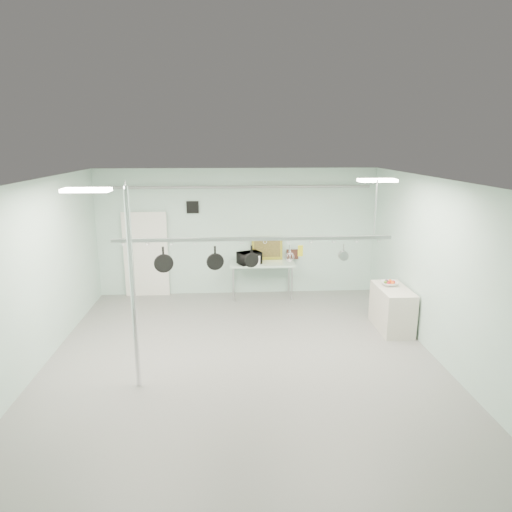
{
  "coord_description": "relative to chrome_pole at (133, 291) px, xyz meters",
  "views": [
    {
      "loc": [
        -0.23,
        -7.33,
        3.8
      ],
      "look_at": [
        0.29,
        1.0,
        1.72
      ],
      "focal_mm": 32.0,
      "sensor_mm": 36.0,
      "label": 1
    }
  ],
  "objects": [
    {
      "name": "ceiling",
      "position": [
        1.7,
        0.6,
        1.59
      ],
      "size": [
        7.0,
        8.0,
        0.02
      ],
      "primitive_type": "cube",
      "color": "silver",
      "rests_on": "back_wall"
    },
    {
      "name": "microwave",
      "position": [
        1.98,
        4.09,
        -0.55
      ],
      "size": [
        0.64,
        0.56,
        0.3
      ],
      "primitive_type": "imported",
      "rotation": [
        0.0,
        0.0,
        3.57
      ],
      "color": "black",
      "rests_on": "prep_table"
    },
    {
      "name": "light_panel_right",
      "position": [
        4.1,
        1.2,
        1.56
      ],
      "size": [
        0.65,
        0.3,
        0.05
      ],
      "primitive_type": "cube",
      "color": "white",
      "rests_on": "ceiling"
    },
    {
      "name": "light_panel_left",
      "position": [
        -0.5,
        -0.2,
        1.56
      ],
      "size": [
        0.65,
        0.3,
        0.05
      ],
      "primitive_type": "cube",
      "color": "white",
      "rests_on": "ceiling"
    },
    {
      "name": "grater",
      "position": [
        2.72,
        0.9,
        0.38
      ],
      "size": [
        0.09,
        0.03,
        0.21
      ],
      "primitive_type": null,
      "rotation": [
        0.0,
        0.0,
        -0.1
      ],
      "color": "yellow",
      "rests_on": "pot_rack"
    },
    {
      "name": "skillet_left",
      "position": [
        0.36,
        0.9,
        0.26
      ],
      "size": [
        0.33,
        0.12,
        0.45
      ],
      "primitive_type": null,
      "rotation": [
        0.0,
        0.0,
        0.2
      ],
      "color": "black",
      "rests_on": "pot_rack"
    },
    {
      "name": "painting_large",
      "position": [
        2.45,
        4.5,
        -0.41
      ],
      "size": [
        0.78,
        0.13,
        0.58
      ],
      "primitive_type": "cube",
      "rotation": [
        -0.14,
        0.0,
        0.0
      ],
      "color": "gold",
      "rests_on": "prep_table"
    },
    {
      "name": "prep_table",
      "position": [
        2.3,
        4.2,
        -0.77
      ],
      "size": [
        1.6,
        0.7,
        0.91
      ],
      "color": "#B0CFB9",
      "rests_on": "floor"
    },
    {
      "name": "saucepan",
      "position": [
        3.48,
        0.9,
        0.34
      ],
      "size": [
        0.19,
        0.15,
        0.29
      ],
      "primitive_type": null,
      "rotation": [
        0.0,
        0.0,
        0.4
      ],
      "color": "silver",
      "rests_on": "pot_rack"
    },
    {
      "name": "painting_small",
      "position": [
        3.1,
        4.5,
        -0.57
      ],
      "size": [
        0.3,
        0.08,
        0.25
      ],
      "primitive_type": "cube",
      "rotation": [
        -0.17,
        0.0,
        -0.01
      ],
      "color": "#351A12",
      "rests_on": "prep_table"
    },
    {
      "name": "side_cabinet",
      "position": [
        4.85,
        2.0,
        -1.15
      ],
      "size": [
        0.6,
        1.2,
        0.9
      ],
      "primitive_type": "cube",
      "color": "beige",
      "rests_on": "floor"
    },
    {
      "name": "chrome_pole",
      "position": [
        0.0,
        0.0,
        0.0
      ],
      "size": [
        0.08,
        0.08,
        3.2
      ],
      "primitive_type": "cylinder",
      "color": "silver",
      "rests_on": "floor"
    },
    {
      "name": "pot_rack",
      "position": [
        1.9,
        0.9,
        0.63
      ],
      "size": [
        4.8,
        0.06,
        1.0
      ],
      "color": "#B7B7BC",
      "rests_on": "ceiling"
    },
    {
      "name": "back_wall",
      "position": [
        1.7,
        4.59,
        0.0
      ],
      "size": [
        7.0,
        0.02,
        3.2
      ],
      "primitive_type": "cube",
      "color": "#A2C2B2",
      "rests_on": "floor"
    },
    {
      "name": "floor",
      "position": [
        1.7,
        0.6,
        -1.6
      ],
      "size": [
        8.0,
        8.0,
        0.0
      ],
      "primitive_type": "plane",
      "color": "gray",
      "rests_on": "ground"
    },
    {
      "name": "door",
      "position": [
        -0.6,
        4.54,
        -0.55
      ],
      "size": [
        1.1,
        0.1,
        2.2
      ],
      "primitive_type": "cube",
      "color": "silver",
      "rests_on": "floor"
    },
    {
      "name": "skillet_right",
      "position": [
        1.87,
        0.9,
        0.3
      ],
      "size": [
        0.27,
        0.13,
        0.36
      ],
      "primitive_type": null,
      "rotation": [
        0.0,
        0.0,
        0.3
      ],
      "color": "black",
      "rests_on": "pot_rack"
    },
    {
      "name": "right_wall",
      "position": [
        5.19,
        0.6,
        0.0
      ],
      "size": [
        0.02,
        8.0,
        3.2
      ],
      "primitive_type": "cube",
      "color": "#A2C2B2",
      "rests_on": "floor"
    },
    {
      "name": "fruit_bowl",
      "position": [
        4.82,
        2.18,
        -0.66
      ],
      "size": [
        0.35,
        0.35,
        0.08
      ],
      "primitive_type": "imported",
      "rotation": [
        0.0,
        0.0,
        -0.03
      ],
      "color": "silver",
      "rests_on": "side_cabinet"
    },
    {
      "name": "coffee_canister",
      "position": [
        2.15,
        4.04,
        -0.58
      ],
      "size": [
        0.24,
        0.24,
        0.23
      ],
      "primitive_type": "cylinder",
      "rotation": [
        0.0,
        0.0,
        -0.33
      ],
      "color": "white",
      "rests_on": "prep_table"
    },
    {
      "name": "fruit_cluster",
      "position": [
        4.82,
        2.18,
        -0.62
      ],
      "size": [
        0.24,
        0.24,
        0.09
      ],
      "primitive_type": null,
      "color": "#B21018",
      "rests_on": "fruit_bowl"
    },
    {
      "name": "whisk",
      "position": [
        2.53,
        0.9,
        0.33
      ],
      "size": [
        0.2,
        0.2,
        0.31
      ],
      "primitive_type": null,
      "rotation": [
        0.0,
        0.0,
        -0.31
      ],
      "color": "#B5B5BA",
      "rests_on": "pot_rack"
    },
    {
      "name": "wall_vent",
      "position": [
        0.6,
        4.57,
        0.65
      ],
      "size": [
        0.3,
        0.04,
        0.3
      ],
      "primitive_type": "cube",
      "color": "black",
      "rests_on": "back_wall"
    },
    {
      "name": "conduit_pipe",
      "position": [
        1.7,
        4.5,
        1.15
      ],
      "size": [
        6.6,
        0.07,
        0.07
      ],
      "primitive_type": "cylinder",
      "rotation": [
        0.0,
        1.57,
        0.0
      ],
      "color": "gray",
      "rests_on": "back_wall"
    },
    {
      "name": "skillet_mid",
      "position": [
        1.24,
        0.9,
        0.27
      ],
      "size": [
        0.3,
        0.1,
        0.43
      ],
      "primitive_type": null,
      "rotation": [
        0.0,
        0.0,
        0.15
      ],
      "color": "black",
      "rests_on": "pot_rack"
    }
  ]
}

